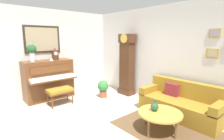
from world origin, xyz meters
name	(u,v)px	position (x,y,z in m)	size (l,w,h in m)	color
ground_plane	(90,126)	(0.00, 0.00, -0.05)	(6.40, 6.00, 0.10)	beige
wall_left	(44,53)	(-2.60, 0.00, 1.41)	(0.13, 4.90, 2.80)	silver
wall_back	(157,55)	(0.01, 2.40, 1.40)	(5.30, 0.13, 2.80)	silver
area_rug	(168,129)	(1.27, 1.10, 0.00)	(2.10, 1.50, 0.01)	brown
piano	(49,79)	(-2.23, -0.05, 0.62)	(0.87, 1.44, 1.22)	brown
piano_bench	(60,91)	(-1.50, -0.02, 0.41)	(0.42, 0.70, 0.48)	brown
grandfather_clock	(127,66)	(-0.93, 2.11, 0.96)	(0.52, 0.34, 2.03)	#4C2B19
couch	(180,103)	(1.10, 1.92, 0.31)	(1.90, 0.80, 0.84)	olive
coffee_table	(160,113)	(1.19, 0.90, 0.39)	(0.88, 0.88, 0.42)	gold
mantel_clock	(55,54)	(-2.23, 0.20, 1.39)	(0.13, 0.18, 0.38)	#4C2B19
flower_vase	(32,51)	(-2.23, -0.48, 1.53)	(0.26, 0.26, 0.58)	silver
teacup	(51,60)	(-2.07, 0.01, 1.24)	(0.12, 0.12, 0.06)	white
green_jug	(155,107)	(1.07, 0.87, 0.50)	(0.17, 0.17, 0.24)	#234C33
potted_plant	(103,88)	(-1.19, 1.29, 0.32)	(0.36, 0.36, 0.56)	#935138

